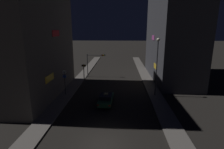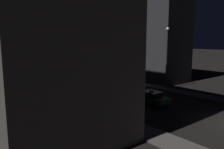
{
  "view_description": "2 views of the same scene",
  "coord_description": "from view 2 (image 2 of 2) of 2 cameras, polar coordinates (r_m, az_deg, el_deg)",
  "views": [
    {
      "loc": [
        1.48,
        -14.04,
        10.14
      ],
      "look_at": [
        -0.06,
        17.94,
        2.03
      ],
      "focal_mm": 28.85,
      "sensor_mm": 36.0,
      "label": 1
    },
    {
      "loc": [
        -19.32,
        -6.44,
        7.1
      ],
      "look_at": [
        -0.59,
        15.93,
        2.54
      ],
      "focal_mm": 35.31,
      "sensor_mm": 36.0,
      "label": 2
    }
  ],
  "objects": [
    {
      "name": "taxi",
      "position": [
        25.32,
        10.03,
        -5.81
      ],
      "size": [
        2.04,
        4.54,
        1.62
      ],
      "color": "#1E512D",
      "rests_on": "ground_plane"
    },
    {
      "name": "sidewalk_left",
      "position": [
        34.12,
        -17.92,
        -3.43
      ],
      "size": [
        2.17,
        53.19,
        0.15
      ],
      "primitive_type": "cube",
      "color": "#5B5651",
      "rests_on": "ground_plane"
    },
    {
      "name": "sign_pole_left",
      "position": [
        22.78,
        -6.6,
        -2.75
      ],
      "size": [
        0.61,
        0.1,
        3.91
      ],
      "color": "#2D2D33",
      "rests_on": "sidewalk_left"
    },
    {
      "name": "building_facade_left",
      "position": [
        20.43,
        -21.04,
        17.51
      ],
      "size": [
        8.99,
        18.27,
        20.72
      ],
      "color": "#514C47",
      "rests_on": "ground_plane"
    },
    {
      "name": "sidewalk_right",
      "position": [
        41.3,
        0.36,
        -0.91
      ],
      "size": [
        2.17,
        53.19,
        0.15
      ],
      "primitive_type": "cube",
      "color": "#5B5651",
      "rests_on": "ground_plane"
    },
    {
      "name": "traffic_light_left_kerb",
      "position": [
        29.96,
        -12.34,
        -0.09
      ],
      "size": [
        0.8,
        0.42,
        3.51
      ],
      "color": "#2D2D33",
      "rests_on": "ground_plane"
    },
    {
      "name": "street_lamp_near_block",
      "position": [
        32.47,
        14.03,
        6.44
      ],
      "size": [
        0.49,
        0.49,
        8.75
      ],
      "color": "#2D2D33",
      "rests_on": "sidewalk_right"
    },
    {
      "name": "building_facade_right",
      "position": [
        43.16,
        6.16,
        11.58
      ],
      "size": [
        7.28,
        20.04,
        18.33
      ],
      "color": "#333338",
      "rests_on": "ground_plane"
    },
    {
      "name": "traffic_light_overhead",
      "position": [
        34.01,
        -13.23,
        2.79
      ],
      "size": [
        3.96,
        0.42,
        4.99
      ],
      "color": "#2D2D33",
      "rests_on": "ground_plane"
    }
  ]
}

